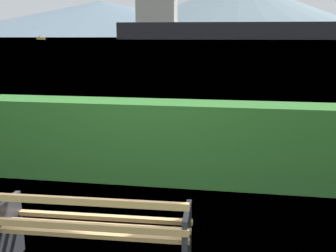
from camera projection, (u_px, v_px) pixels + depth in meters
name	position (u px, v px, depth m)	size (l,w,h in m)	color
water_surface	(237.00, 38.00, 301.17)	(620.00, 620.00, 0.00)	#7A99A8
park_bench	(93.00, 230.00, 3.95)	(1.90, 0.64, 0.87)	tan
hedge_row	(150.00, 141.00, 6.47)	(8.84, 0.69, 1.26)	#2D6B28
cargo_ship_large	(208.00, 25.00, 196.19)	(102.17, 19.07, 24.55)	#232328
fishing_boat_near	(41.00, 38.00, 187.11)	(5.79, 5.48, 1.72)	gold
distant_hills	(233.00, 14.00, 517.40)	(818.14, 431.40, 67.68)	slate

